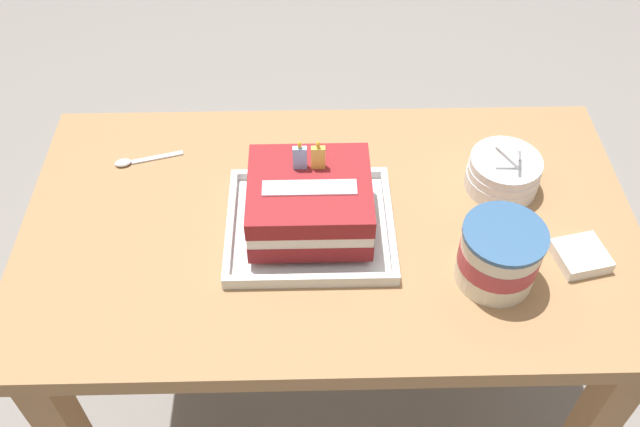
{
  "coord_description": "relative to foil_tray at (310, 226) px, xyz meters",
  "views": [
    {
      "loc": [
        -0.04,
        -0.81,
        1.67
      ],
      "look_at": [
        -0.02,
        -0.01,
        0.79
      ],
      "focal_mm": 38.32,
      "sensor_mm": 36.0,
      "label": 1
    }
  ],
  "objects": [
    {
      "name": "dining_table",
      "position": [
        0.03,
        0.02,
        -0.14
      ],
      "size": [
        1.09,
        0.62,
        0.76
      ],
      "color": "#9E754C",
      "rests_on": "ground_plane"
    },
    {
      "name": "ground_plane",
      "position": [
        0.03,
        0.02,
        -0.77
      ],
      "size": [
        8.0,
        8.0,
        0.0
      ],
      "primitive_type": "plane",
      "color": "gray"
    },
    {
      "name": "foil_tray",
      "position": [
        0.0,
        0.0,
        0.0
      ],
      "size": [
        0.29,
        0.26,
        0.02
      ],
      "color": "silver",
      "rests_on": "dining_table"
    },
    {
      "name": "bowl_stack",
      "position": [
        0.35,
        0.1,
        0.03
      ],
      "size": [
        0.13,
        0.13,
        0.12
      ],
      "color": "white",
      "rests_on": "dining_table"
    },
    {
      "name": "serving_spoon_near_tray",
      "position": [
        -0.34,
        0.18,
        -0.0
      ],
      "size": [
        0.13,
        0.05,
        0.01
      ],
      "color": "silver",
      "rests_on": "dining_table"
    },
    {
      "name": "napkin_pile",
      "position": [
        0.45,
        -0.08,
        0.0
      ],
      "size": [
        0.1,
        0.09,
        0.02
      ],
      "color": "white",
      "rests_on": "dining_table"
    },
    {
      "name": "ice_cream_tub",
      "position": [
        0.3,
        -0.11,
        0.05
      ],
      "size": [
        0.13,
        0.13,
        0.11
      ],
      "color": "silver",
      "rests_on": "dining_table"
    },
    {
      "name": "birthday_cake",
      "position": [
        0.0,
        0.0,
        0.06
      ],
      "size": [
        0.2,
        0.19,
        0.15
      ],
      "color": "maroon",
      "rests_on": "foil_tray"
    }
  ]
}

